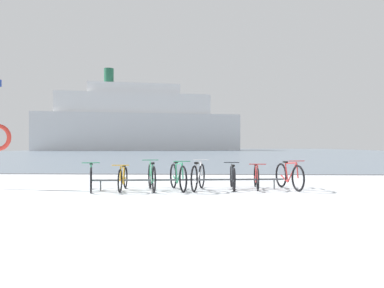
# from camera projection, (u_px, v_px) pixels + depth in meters

# --- Properties ---
(ground) EXTENTS (80.00, 132.00, 0.08)m
(ground) POSITION_uv_depth(u_px,v_px,m) (203.00, 153.00, 60.00)
(ground) COLOR silver
(bike_rack) EXTENTS (5.42, 0.63, 0.31)m
(bike_rack) POSITION_uv_depth(u_px,v_px,m) (189.00, 180.00, 10.61)
(bike_rack) COLOR #4C5156
(bike_rack) RESTS_ON ground
(bicycle_0) EXTENTS (0.60, 1.58, 0.80)m
(bicycle_0) POSITION_uv_depth(u_px,v_px,m) (91.00, 178.00, 10.30)
(bicycle_0) COLOR black
(bicycle_0) RESTS_ON ground
(bicycle_1) EXTENTS (0.46, 1.63, 0.74)m
(bicycle_1) POSITION_uv_depth(u_px,v_px,m) (123.00, 178.00, 10.42)
(bicycle_1) COLOR black
(bicycle_1) RESTS_ON ground
(bicycle_2) EXTENTS (0.57, 1.73, 0.84)m
(bicycle_2) POSITION_uv_depth(u_px,v_px,m) (152.00, 177.00, 10.45)
(bicycle_2) COLOR black
(bicycle_2) RESTS_ON ground
(bicycle_3) EXTENTS (0.68, 1.71, 0.84)m
(bicycle_3) POSITION_uv_depth(u_px,v_px,m) (178.00, 177.00, 10.48)
(bicycle_3) COLOR black
(bicycle_3) RESTS_ON ground
(bicycle_4) EXTENTS (0.49, 1.66, 0.84)m
(bicycle_4) POSITION_uv_depth(u_px,v_px,m) (198.00, 177.00, 10.53)
(bicycle_4) COLOR black
(bicycle_4) RESTS_ON ground
(bicycle_5) EXTENTS (0.46, 1.73, 0.75)m
(bicycle_5) POSITION_uv_depth(u_px,v_px,m) (233.00, 177.00, 10.78)
(bicycle_5) COLOR black
(bicycle_5) RESTS_ON ground
(bicycle_6) EXTENTS (0.46, 1.68, 0.74)m
(bicycle_6) POSITION_uv_depth(u_px,v_px,m) (256.00, 177.00, 10.85)
(bicycle_6) COLOR black
(bicycle_6) RESTS_ON ground
(bicycle_7) EXTENTS (0.57, 1.75, 0.84)m
(bicycle_7) POSITION_uv_depth(u_px,v_px,m) (289.00, 176.00, 10.73)
(bicycle_7) COLOR black
(bicycle_7) RESTS_ON ground
(ferry_ship) EXTENTS (47.64, 22.95, 19.00)m
(ferry_ship) POSITION_uv_depth(u_px,v_px,m) (137.00, 123.00, 88.75)
(ferry_ship) COLOR silver
(ferry_ship) RESTS_ON ground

